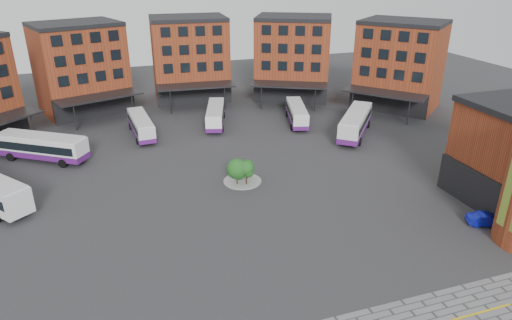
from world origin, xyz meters
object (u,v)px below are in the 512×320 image
object	(u,v)px
bus_b	(42,147)
bus_d	(215,115)
bus_c	(141,125)
tree_island	(242,170)
bus_e	(297,113)
bus_f	(355,123)
blue_car	(487,220)

from	to	relation	value
bus_b	bus_d	distance (m)	25.04
bus_c	bus_d	xyz separation A→B (m)	(11.38, 1.26, 0.03)
tree_island	bus_e	size ratio (longest dim) A/B	0.42
bus_b	bus_f	world-z (taller)	bus_f
bus_d	bus_c	bearing A→B (deg)	-157.25
tree_island	bus_c	distance (m)	21.77
bus_d	bus_b	bearing A→B (deg)	-148.62
blue_car	bus_f	bearing A→B (deg)	22.03
bus_c	bus_f	world-z (taller)	bus_f
blue_car	bus_e	bearing A→B (deg)	32.16
bus_d	bus_e	distance (m)	12.71
bus_b	bus_f	xyz separation A→B (m)	(42.45, -4.37, 0.04)
bus_b	blue_car	world-z (taller)	bus_b
bus_e	blue_car	distance (m)	34.31
bus_e	bus_c	bearing A→B (deg)	-168.87
bus_b	blue_car	xyz separation A→B (m)	(42.09, -30.47, -1.22)
blue_car	bus_d	bearing A→B (deg)	48.67
bus_b	bus_e	xyz separation A→B (m)	(36.52, 3.36, -0.28)
bus_b	bus_d	bearing A→B (deg)	-41.56
tree_island	bus_f	distance (m)	22.62
bus_b	bus_c	xyz separation A→B (m)	(12.81, 5.20, -0.26)
bus_d	bus_f	distance (m)	21.22
tree_island	bus_b	size ratio (longest dim) A/B	0.38
bus_d	bus_f	xyz separation A→B (m)	(18.25, -10.83, 0.28)
tree_island	blue_car	bearing A→B (deg)	-38.86
tree_island	bus_e	xyz separation A→B (m)	(14.33, 17.81, -0.16)
bus_b	bus_d	xyz separation A→B (m)	(24.20, 6.46, -0.24)
bus_b	blue_car	size ratio (longest dim) A/B	3.08
bus_e	bus_f	distance (m)	9.75
bus_e	bus_f	xyz separation A→B (m)	(5.93, -7.74, 0.32)
bus_d	blue_car	distance (m)	41.05
tree_island	bus_c	bearing A→B (deg)	115.54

